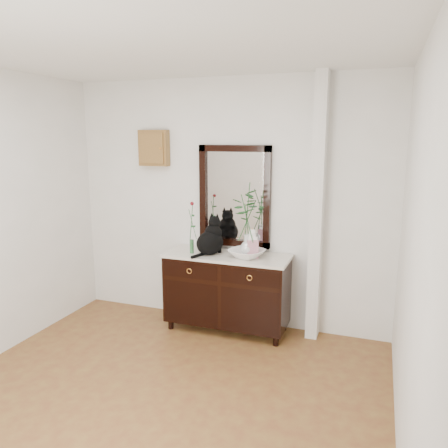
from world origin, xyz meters
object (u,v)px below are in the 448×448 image
at_px(lotus_bowl, 247,253).
at_px(ginger_jar, 252,243).
at_px(sideboard, 227,288).
at_px(cat, 210,235).

xyz_separation_m(lotus_bowl, ginger_jar, (0.05, 0.02, 0.11)).
distance_m(sideboard, cat, 0.61).
bearing_deg(ginger_jar, lotus_bowl, -158.60).
height_order(cat, ginger_jar, cat).
bearing_deg(sideboard, ginger_jar, -3.65).
distance_m(sideboard, lotus_bowl, 0.48).
height_order(lotus_bowl, ginger_jar, ginger_jar).
relative_size(lotus_bowl, ginger_jar, 1.13).
bearing_deg(cat, ginger_jar, 21.46).
height_order(sideboard, ginger_jar, ginger_jar).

